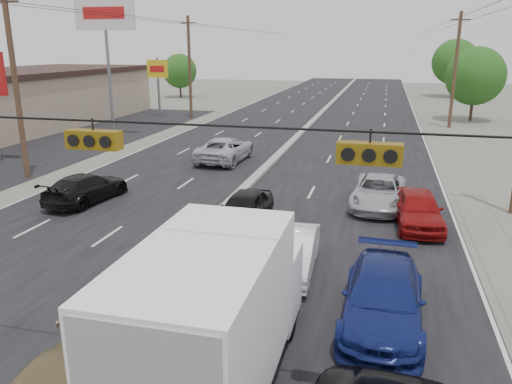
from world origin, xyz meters
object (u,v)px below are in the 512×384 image
queue_car_e (418,209)px  oncoming_near (86,188)px  tree_right_mid (475,76)px  pole_sign_billboard (105,22)px  oncoming_far (225,150)px  red_sedan (252,259)px  queue_car_c (379,192)px  queue_car_a (244,209)px  utility_pole_left_c (190,67)px  queue_car_b (292,252)px  box_truck (216,316)px  tree_left_far (180,71)px  queue_car_d (383,298)px  utility_pole_left_b (16,85)px  pole_sign_far (158,74)px  utility_pole_right_c (455,70)px  tree_right_far (455,62)px

queue_car_e → oncoming_near: 15.00m
tree_right_mid → pole_sign_billboard: bearing=-150.0°
tree_right_mid → oncoming_far: size_ratio=1.29×
pole_sign_billboard → red_sedan: size_ratio=2.50×
queue_car_c → oncoming_near: queue_car_c is taller
queue_car_a → oncoming_near: bearing=174.5°
pole_sign_billboard → utility_pole_left_c: bearing=80.5°
queue_car_b → box_truck: bearing=-96.7°
oncoming_near → utility_pole_left_c: bearing=-71.1°
tree_right_mid → queue_car_a: tree_right_mid is taller
pole_sign_billboard → tree_right_mid: pole_sign_billboard is taller
utility_pole_left_c → tree_left_far: bearing=115.4°
utility_pole_left_c → tree_right_mid: (27.50, 5.00, -0.77)m
tree_right_mid → queue_car_d: tree_right_mid is taller
utility_pole_left_b → queue_car_b: size_ratio=2.42×
box_truck → oncoming_far: box_truck is taller
pole_sign_far → utility_pole_right_c: bearing=0.0°
oncoming_far → queue_car_a: bearing=113.9°
oncoming_far → queue_car_c: bearing=145.6°
tree_right_far → box_truck: (-12.35, -69.55, -3.13)m
red_sedan → queue_car_b: 1.42m
oncoming_far → pole_sign_billboard: bearing=-26.1°
tree_right_mid → queue_car_b: size_ratio=1.73×
pole_sign_billboard → queue_car_c: (21.20, -13.54, -8.17)m
red_sedan → oncoming_near: size_ratio=0.94×
box_truck → tree_left_far: bearing=113.1°
utility_pole_right_c → pole_sign_billboard: 29.78m
queue_car_d → red_sedan: bearing=159.1°
utility_pole_right_c → tree_right_far: bearing=83.3°
box_truck → oncoming_far: 22.33m
queue_car_e → tree_right_mid: bearing=73.7°
tree_right_far → queue_car_a: (-14.60, -59.45, -4.26)m
pole_sign_far → tree_right_far: 43.87m
tree_right_mid → oncoming_near: (-21.70, -33.18, -3.66)m
utility_pole_right_c → queue_car_e: 28.50m
oncoming_near → queue_car_d: bearing=157.9°
tree_right_mid → oncoming_near: bearing=-123.2°
utility_pole_left_c → oncoming_far: 21.03m
tree_left_far → tree_right_mid: size_ratio=0.86×
pole_sign_far → queue_car_b: bearing=-58.9°
pole_sign_far → queue_car_d: 42.76m
utility_pole_left_b → utility_pole_right_c: (25.00, 25.00, 0.00)m
queue_car_e → queue_car_d: bearing=-104.0°
queue_car_d → oncoming_near: (-13.70, 7.68, -0.06)m
utility_pole_right_c → tree_left_far: 39.90m
utility_pole_left_c → tree_left_far: (-9.50, 20.00, -1.39)m
utility_pole_left_c → queue_car_b: (16.61, -33.32, -4.43)m
tree_right_mid → box_truck: (-11.35, -44.55, -2.51)m
utility_pole_left_c → oncoming_near: 29.11m
utility_pole_left_c → utility_pole_right_c: size_ratio=1.00×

